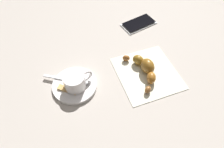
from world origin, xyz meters
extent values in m
plane|color=#A9A096|center=(0.00, 0.00, 0.00)|extent=(1.80, 1.80, 0.00)
cylinder|color=silver|center=(-0.11, 0.01, 0.01)|extent=(0.13, 0.13, 0.01)
cylinder|color=silver|center=(-0.11, 0.00, 0.04)|extent=(0.06, 0.06, 0.05)
cylinder|color=black|center=(-0.11, 0.00, 0.04)|extent=(0.05, 0.05, 0.00)
torus|color=silver|center=(-0.07, 0.01, 0.04)|extent=(0.04, 0.02, 0.04)
cube|color=silver|center=(-0.14, 0.04, 0.01)|extent=(0.10, 0.07, 0.00)
ellipsoid|color=silver|center=(-0.08, 0.00, 0.02)|extent=(0.03, 0.03, 0.01)
cube|color=tan|center=(-0.14, -0.01, 0.01)|extent=(0.06, 0.05, 0.01)
cube|color=silver|center=(0.11, -0.02, 0.00)|extent=(0.18, 0.19, 0.00)
ellipsoid|color=brown|center=(0.08, -0.09, 0.01)|extent=(0.03, 0.03, 0.02)
ellipsoid|color=#9A5D1F|center=(0.11, -0.06, 0.02)|extent=(0.04, 0.05, 0.03)
ellipsoid|color=brown|center=(0.12, -0.02, 0.03)|extent=(0.04, 0.05, 0.05)
ellipsoid|color=brown|center=(0.10, 0.02, 0.02)|extent=(0.04, 0.05, 0.03)
ellipsoid|color=brown|center=(0.07, 0.05, 0.01)|extent=(0.03, 0.03, 0.02)
cube|color=#B7B8BB|center=(0.19, 0.21, 0.00)|extent=(0.14, 0.09, 0.01)
cube|color=black|center=(0.19, 0.21, 0.01)|extent=(0.13, 0.08, 0.00)
camera|label=1|loc=(-0.13, -0.35, 0.50)|focal=32.13mm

